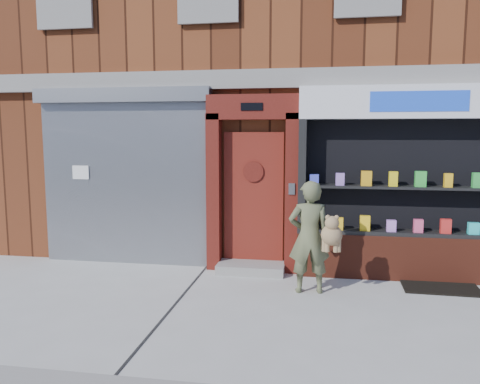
# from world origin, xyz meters

# --- Properties ---
(ground) EXTENTS (80.00, 80.00, 0.00)m
(ground) POSITION_xyz_m (0.00, 0.00, 0.00)
(ground) COLOR #9E9E99
(ground) RESTS_ON ground
(building) EXTENTS (12.00, 8.16, 8.00)m
(building) POSITION_xyz_m (-0.00, 5.99, 4.00)
(building) COLOR #522412
(building) RESTS_ON ground
(shutter_bay) EXTENTS (3.10, 0.30, 3.04)m
(shutter_bay) POSITION_xyz_m (-3.00, 1.93, 1.72)
(shutter_bay) COLOR gray
(shutter_bay) RESTS_ON ground
(red_door_bay) EXTENTS (1.52, 0.58, 2.90)m
(red_door_bay) POSITION_xyz_m (-0.75, 1.86, 1.46)
(red_door_bay) COLOR #4A110C
(red_door_bay) RESTS_ON ground
(pharmacy_bay) EXTENTS (3.50, 0.41, 3.00)m
(pharmacy_bay) POSITION_xyz_m (1.75, 1.81, 1.37)
(pharmacy_bay) COLOR maroon
(pharmacy_bay) RESTS_ON ground
(woman) EXTENTS (0.78, 0.54, 1.62)m
(woman) POSITION_xyz_m (0.23, 0.87, 0.82)
(woman) COLOR #5A603F
(woman) RESTS_ON ground
(doormat) EXTENTS (1.11, 0.79, 0.03)m
(doormat) POSITION_xyz_m (2.13, 1.41, 0.01)
(doormat) COLOR black
(doormat) RESTS_ON ground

